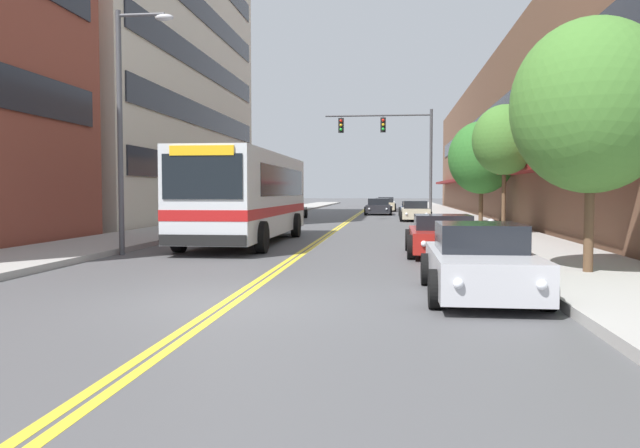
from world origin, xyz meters
The scene contains 22 objects.
ground_plane centered at (0.00, 37.00, 0.00)m, with size 240.00×240.00×0.00m, color #4C4C4F.
sidewalk_left centered at (-7.25, 37.00, 0.09)m, with size 3.51×106.00×0.18m.
sidewalk_right centered at (7.25, 37.00, 0.09)m, with size 3.51×106.00×0.18m.
centre_line centered at (0.00, 37.00, 0.00)m, with size 0.34×106.00×0.01m.
office_tower_left centered at (-15.24, 29.07, 11.70)m, with size 12.08×26.66×23.40m.
storefront_row_right centered at (13.24, 37.00, 5.44)m, with size 9.10×68.00×10.88m.
city_bus centered at (-2.55, 12.37, 1.85)m, with size 2.95×11.31×3.28m.
car_black_parked_left_near centered at (-4.34, 23.32, 0.63)m, with size 2.18×4.90×1.34m.
car_dark_grey_parked_left_mid centered at (-4.29, 32.30, 0.56)m, with size 2.10×4.64×1.18m.
car_silver_parked_right_foreground centered at (4.38, 1.14, 0.62)m, with size 1.99×4.34×1.33m.
car_slate_blue_parked_right_mid centered at (4.29, 37.45, 0.55)m, with size 1.97×4.71×1.16m.
car_red_parked_right_far centered at (4.31, 8.55, 0.58)m, with size 2.18×4.27×1.21m.
car_champagne_parked_right_end centered at (4.29, 30.53, 0.60)m, with size 2.00×4.51×1.29m.
car_charcoal_moving_lead centered at (1.69, 40.94, 0.62)m, with size 2.21×4.71×1.32m.
car_white_moving_second centered at (2.15, 56.35, 0.61)m, with size 2.10×4.71×1.29m.
car_beige_moving_third centered at (2.08, 49.73, 0.60)m, with size 2.17×4.64×1.27m.
traffic_signal_mast centered at (2.98, 29.38, 5.04)m, with size 6.76×0.38×7.06m.
street_lamp_left_near centered at (-5.06, 7.44, 4.30)m, with size 1.78×0.28×7.26m.
street_tree_right_near centered at (7.02, 3.59, 3.74)m, with size 3.40×3.40×5.45m.
street_tree_right_mid centered at (7.38, 16.09, 4.04)m, with size 2.64×2.64×5.32m.
street_tree_right_far centered at (7.57, 24.10, 3.73)m, with size 3.57×3.57×5.53m.
fire_hydrant centered at (5.95, 10.05, 0.60)m, with size 0.34×0.26×0.86m.
Camera 1 is at (2.78, -10.46, 1.92)m, focal length 35.00 mm.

